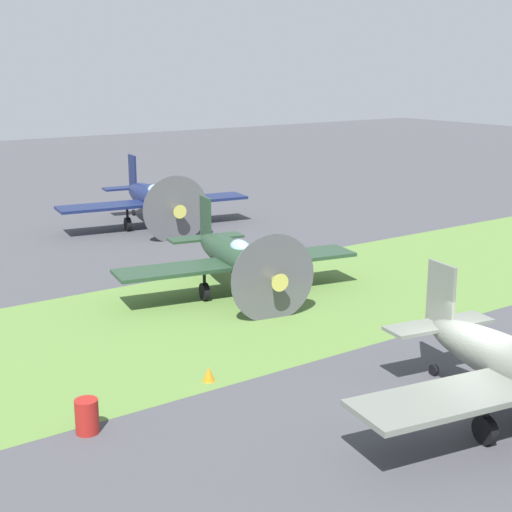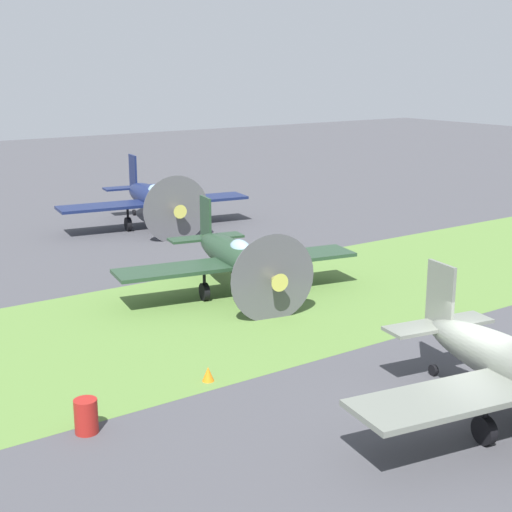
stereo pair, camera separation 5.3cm
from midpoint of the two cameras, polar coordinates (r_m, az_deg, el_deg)
ground_plane at (r=22.54m, az=15.90°, el=-10.17°), size 160.00×160.00×0.00m
grass_verge at (r=29.44m, az=0.47°, el=-3.76°), size 120.00×11.00×0.01m
airplane_wingman at (r=30.66m, az=-1.46°, el=-0.11°), size 10.15×8.10×3.59m
airplane_trail at (r=43.62m, az=-7.66°, el=4.26°), size 10.99×8.75×3.89m
fuel_drum at (r=20.12m, az=-12.52°, el=-11.61°), size 0.60×0.60×0.90m
runway_marker_cone at (r=22.73m, az=-3.53°, el=-8.80°), size 0.36×0.36×0.44m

